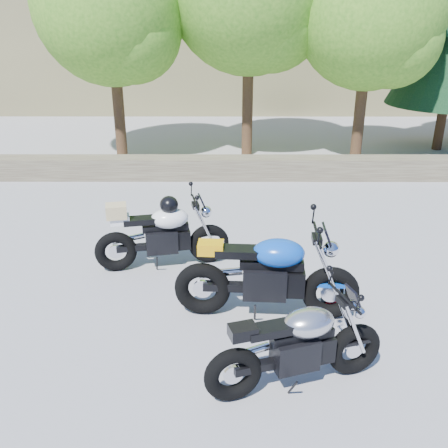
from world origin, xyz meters
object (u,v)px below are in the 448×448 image
Objects in this scene: white_bike at (162,233)px; backpack at (332,295)px; blue_bike at (268,276)px; silver_bike at (298,347)px.

backpack is at bearing -36.91° from white_bike.
blue_bike reaches higher than backpack.
white_bike is at bearing 153.75° from backpack.
blue_bike is (-0.20, 1.30, 0.09)m from silver_bike.
blue_bike is (1.47, -1.34, 0.02)m from white_bike.
white_bike is 0.87× the size of blue_bike.
backpack is (2.35, -1.11, -0.39)m from white_bike.
blue_bike is at bearing -166.09° from backpack.
blue_bike is 0.99m from backpack.
silver_bike is 0.82× the size of blue_bike.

